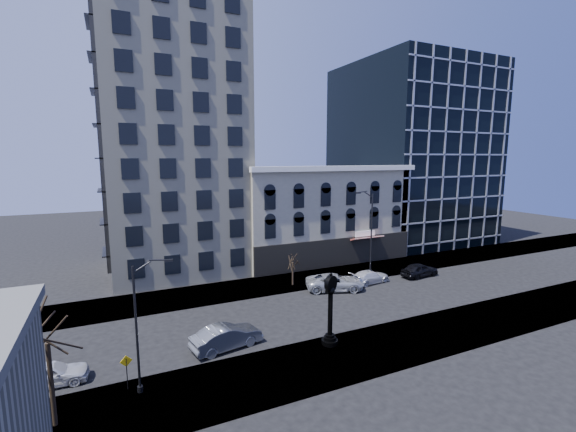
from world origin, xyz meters
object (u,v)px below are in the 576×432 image
warning_sign (126,366)px  car_near_b (227,337)px  street_lamp_near (145,291)px  street_clock (330,312)px  car_near_a (49,374)px

warning_sign → car_near_b: (6.66, 2.60, -0.72)m
street_lamp_near → street_clock: bearing=5.6°
warning_sign → car_near_b: warning_sign is taller
street_clock → street_lamp_near: street_lamp_near is taller
street_lamp_near → warning_sign: street_lamp_near is taller
car_near_b → car_near_a: bearing=79.2°
car_near_a → warning_sign: bearing=-120.4°
street_lamp_near → car_near_a: (-5.41, 3.17, -5.36)m
street_lamp_near → car_near_b: bearing=34.0°
car_near_a → car_near_b: size_ratio=0.84×
warning_sign → car_near_a: warning_sign is taller
street_lamp_near → warning_sign: 4.72m
warning_sign → car_near_a: (-4.20, 2.58, -0.84)m
car_near_b → street_clock: bearing=-122.8°
street_clock → street_lamp_near: (-12.32, -0.41, 3.56)m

